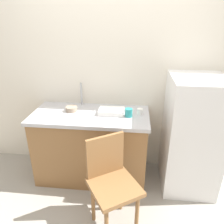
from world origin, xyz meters
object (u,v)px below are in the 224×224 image
Objects in this scene: refrigerator at (191,135)px; cup_white at (140,112)px; dish_tray at (111,111)px; cup_teal at (129,113)px; chair at (111,180)px; terracotta_bowl at (71,109)px.

cup_white is (-0.57, 0.04, 0.23)m from refrigerator.
dish_tray is at bearing 177.07° from refrigerator.
dish_tray is 3.05× the size of cup_teal.
refrigerator is 14.10× the size of cup_teal.
refrigerator is 1.05m from chair.
chair is 0.96m from terracotta_bowl.
cup_white is at bearing 38.09° from chair.
terracotta_bowl is at bearing 177.54° from refrigerator.
cup_white is 0.14m from cup_teal.
refrigerator is 4.63× the size of dish_tray.
terracotta_bowl is 1.42× the size of cup_teal.
cup_white is at bearing -0.09° from dish_tray.
refrigerator is 1.46× the size of chair.
cup_white is (0.78, -0.01, 0.01)m from terracotta_bowl.
cup_teal reaches higher than dish_tray.
terracotta_bowl is 0.66m from cup_teal.
chair is at bearing -100.72° from cup_teal.
terracotta_bowl is at bearing 178.43° from dish_tray.
chair is 3.18× the size of dish_tray.
refrigerator is at bearing -4.48° from cup_white.
cup_teal is (-0.12, -0.07, 0.01)m from cup_white.
chair is 6.81× the size of terracotta_bowl.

